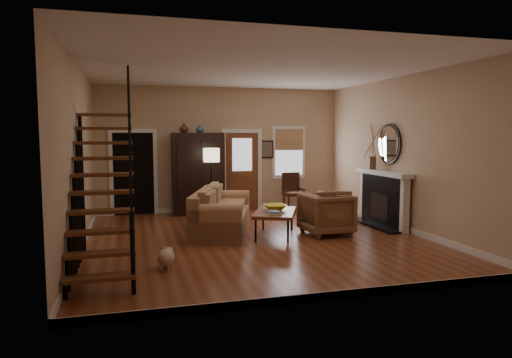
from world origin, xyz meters
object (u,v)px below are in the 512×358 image
object	(u,v)px
armchair_right	(335,208)
side_chair	(293,192)
armoire	(198,174)
armchair_left	(327,214)
floor_lamp	(212,184)
coffee_table	(275,224)
sofa	(222,212)

from	to	relation	value
armchair_right	side_chair	xyz separation A→B (m)	(-0.24, 2.09, 0.13)
armoire	armchair_right	xyz separation A→B (m)	(2.79, -2.29, -0.67)
armoire	side_chair	world-z (taller)	armoire
armchair_left	floor_lamp	world-z (taller)	floor_lamp
coffee_table	armchair_left	bearing A→B (deg)	-8.06
armoire	sofa	world-z (taller)	armoire
sofa	floor_lamp	bearing A→B (deg)	105.71
armchair_right	floor_lamp	xyz separation A→B (m)	(-2.58, 1.43, 0.48)
floor_lamp	armchair_left	bearing A→B (deg)	-49.03
armoire	armchair_right	bearing A→B (deg)	-39.29
armchair_left	side_chair	world-z (taller)	side_chair
floor_lamp	side_chair	world-z (taller)	floor_lamp
coffee_table	armchair_left	distance (m)	1.10
sofa	floor_lamp	size ratio (longest dim) A/B	1.37
coffee_table	armoire	bearing A→B (deg)	110.62
sofa	side_chair	bearing A→B (deg)	60.69
sofa	side_chair	size ratio (longest dim) A/B	2.32
armoire	floor_lamp	bearing A→B (deg)	-76.21
coffee_table	floor_lamp	bearing A→B (deg)	113.20
coffee_table	floor_lamp	distance (m)	2.41
side_chair	armoire	bearing A→B (deg)	175.52
sofa	armchair_left	distance (m)	2.19
floor_lamp	side_chair	bearing A→B (deg)	15.65
sofa	armchair_right	distance (m)	2.65
coffee_table	armchair_right	xyz separation A→B (m)	(1.67, 0.71, 0.13)
armchair_right	side_chair	size ratio (longest dim) A/B	0.82
floor_lamp	coffee_table	bearing A→B (deg)	-66.80
armoire	armchair_left	size ratio (longest dim) A/B	2.23
coffee_table	floor_lamp	size ratio (longest dim) A/B	0.77
armchair_left	armchair_right	size ratio (longest dim) A/B	1.13
sofa	coffee_table	world-z (taller)	sofa
floor_lamp	side_chair	distance (m)	2.46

